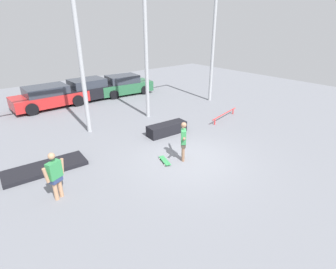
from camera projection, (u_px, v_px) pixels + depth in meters
The scene contains 12 objects.
ground_plane at pixel (187, 159), 10.37m from camera, with size 36.00×36.00×0.00m, color slate.
skateboarder at pixel (183, 140), 9.94m from camera, with size 0.95×1.08×1.58m.
skateboard at pixel (165, 161), 10.14m from camera, with size 0.43×0.81×0.08m.
grind_box at pixel (167, 129), 12.58m from camera, with size 1.97×0.65×0.52m, color black.
manual_pad at pixel (45, 168), 9.60m from camera, with size 2.85×1.09×0.15m, color black.
grind_rail at pixel (225, 114), 14.50m from camera, with size 2.60×0.61×0.34m.
canopy_support_left at pixel (12, 50), 9.82m from camera, with size 5.41×0.20×6.71m.
canopy_support_right at pixel (183, 40), 14.95m from camera, with size 5.41×0.20×6.71m.
parked_car_red at pixel (49, 97), 16.34m from camera, with size 4.47×2.10×1.37m.
parked_car_black at pixel (90, 90), 17.95m from camera, with size 4.06×2.03×1.44m.
parked_car_green at pixel (124, 85), 19.28m from camera, with size 4.07×2.13×1.41m.
bystander at pixel (55, 174), 7.77m from camera, with size 0.73×0.39×1.56m.
Camera 1 is at (-6.42, -6.53, 5.03)m, focal length 28.00 mm.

